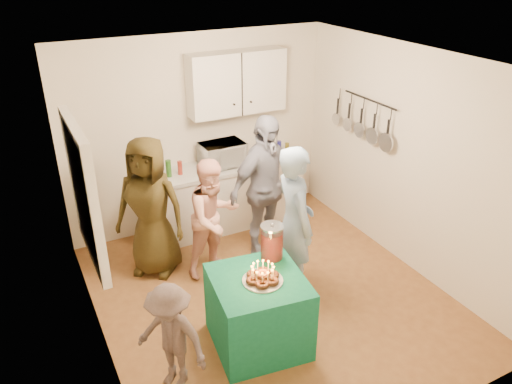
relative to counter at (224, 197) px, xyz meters
name	(u,v)px	position (x,y,z in m)	size (l,w,h in m)	color
floor	(270,296)	(-0.20, -1.70, -0.43)	(4.00, 4.00, 0.00)	brown
ceiling	(274,62)	(-0.20, -1.70, 2.17)	(4.00, 4.00, 0.00)	white
back_wall	(199,133)	(-0.20, 0.30, 0.87)	(3.60, 3.60, 0.00)	silver
left_wall	(89,235)	(-2.00, -1.70, 0.87)	(4.00, 4.00, 0.00)	silver
right_wall	(408,161)	(1.60, -1.70, 0.87)	(4.00, 4.00, 0.00)	silver
window_night	(82,195)	(-1.97, -1.40, 1.12)	(0.04, 1.00, 1.20)	black
counter	(224,197)	(0.00, 0.00, 0.00)	(2.20, 0.58, 0.86)	white
countertop	(223,167)	(0.00, 0.00, 0.46)	(2.24, 0.62, 0.05)	beige
upper_cabinet	(237,83)	(0.30, 0.15, 1.52)	(1.30, 0.30, 0.80)	white
pot_rack	(366,120)	(1.52, -1.00, 1.17)	(0.12, 1.00, 0.60)	black
microwave	(222,154)	(0.00, 0.00, 0.64)	(0.57, 0.38, 0.31)	white
party_table	(258,312)	(-0.66, -2.28, -0.05)	(0.85, 0.85, 0.76)	#0F6846
donut_cake	(263,273)	(-0.64, -2.32, 0.42)	(0.38, 0.38, 0.18)	#381C0C
punch_jar	(272,243)	(-0.37, -2.02, 0.50)	(0.22, 0.22, 0.34)	#B50F0E
man_birthday	(294,223)	(0.07, -1.72, 0.45)	(0.64, 0.42, 1.76)	#99B9DF
woman_back_left	(150,207)	(-1.17, -0.60, 0.42)	(0.83, 0.54, 1.69)	brown
woman_back_center	(214,218)	(-0.54, -0.95, 0.29)	(0.70, 0.54, 1.44)	#FF9285
woman_back_right	(264,188)	(0.17, -0.86, 0.48)	(1.07, 0.44, 1.82)	#101335
child_near_left	(171,338)	(-1.56, -2.39, 0.10)	(0.68, 0.39, 1.06)	#4D3F3E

